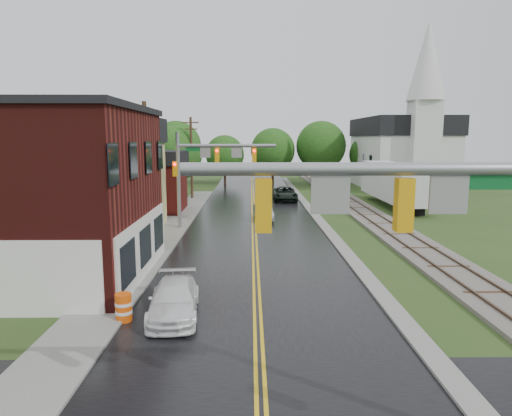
{
  "coord_description": "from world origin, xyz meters",
  "views": [
    {
      "loc": [
        -0.27,
        -6.73,
        6.8
      ],
      "look_at": [
        -0.01,
        14.54,
        3.5
      ],
      "focal_mm": 32.0,
      "sensor_mm": 36.0,
      "label": 1
    }
  ],
  "objects_px": {
    "tree_left_c": "(117,160)",
    "suv_dark": "(285,194)",
    "pickup_white": "(174,300)",
    "utility_pole_b": "(147,171)",
    "church": "(404,145)",
    "traffic_signal_far": "(207,162)",
    "sedan_silver": "(263,212)",
    "semi_trailer": "(394,182)",
    "utility_pole_c": "(191,156)",
    "tree_left_e": "(176,155)",
    "construction_barrel": "(124,308)",
    "tree_left_b": "(41,150)",
    "traffic_signal_near": "(441,232)"
  },
  "relations": [
    {
      "from": "tree_left_c",
      "to": "suv_dark",
      "type": "relative_size",
      "value": 1.43
    },
    {
      "from": "pickup_white",
      "to": "utility_pole_b",
      "type": "bearing_deg",
      "value": 101.89
    },
    {
      "from": "church",
      "to": "tree_left_c",
      "type": "bearing_deg",
      "value": -157.76
    },
    {
      "from": "traffic_signal_far",
      "to": "sedan_silver",
      "type": "height_order",
      "value": "traffic_signal_far"
    },
    {
      "from": "traffic_signal_far",
      "to": "church",
      "type": "bearing_deg",
      "value": 48.73
    },
    {
      "from": "utility_pole_b",
      "to": "semi_trailer",
      "type": "distance_m",
      "value": 26.23
    },
    {
      "from": "utility_pole_b",
      "to": "utility_pole_c",
      "type": "height_order",
      "value": "same"
    },
    {
      "from": "utility_pole_c",
      "to": "tree_left_e",
      "type": "height_order",
      "value": "utility_pole_c"
    },
    {
      "from": "utility_pole_b",
      "to": "construction_barrel",
      "type": "xyz_separation_m",
      "value": [
        1.8,
        -12.49,
        -4.18
      ]
    },
    {
      "from": "semi_trailer",
      "to": "tree_left_b",
      "type": "bearing_deg",
      "value": -169.17
    },
    {
      "from": "traffic_signal_far",
      "to": "pickup_white",
      "type": "distance_m",
      "value": 17.54
    },
    {
      "from": "tree_left_b",
      "to": "pickup_white",
      "type": "xyz_separation_m",
      "value": [
        14.65,
        -21.9,
        -5.07
      ]
    },
    {
      "from": "tree_left_c",
      "to": "pickup_white",
      "type": "relative_size",
      "value": 1.71
    },
    {
      "from": "utility_pole_c",
      "to": "suv_dark",
      "type": "height_order",
      "value": "utility_pole_c"
    },
    {
      "from": "suv_dark",
      "to": "utility_pole_c",
      "type": "bearing_deg",
      "value": 169.88
    },
    {
      "from": "church",
      "to": "sedan_silver",
      "type": "distance_m",
      "value": 30.53
    },
    {
      "from": "traffic_signal_near",
      "to": "utility_pole_b",
      "type": "bearing_deg",
      "value": 117.19
    },
    {
      "from": "church",
      "to": "suv_dark",
      "type": "distance_m",
      "value": 20.82
    },
    {
      "from": "pickup_white",
      "to": "semi_trailer",
      "type": "height_order",
      "value": "semi_trailer"
    },
    {
      "from": "tree_left_c",
      "to": "construction_barrel",
      "type": "xyz_separation_m",
      "value": [
        8.85,
        -30.39,
        -3.98
      ]
    },
    {
      "from": "sedan_silver",
      "to": "semi_trailer",
      "type": "xyz_separation_m",
      "value": [
        13.08,
        7.38,
        1.84
      ]
    },
    {
      "from": "utility_pole_c",
      "to": "tree_left_c",
      "type": "xyz_separation_m",
      "value": [
        -7.05,
        -4.1,
        -0.21
      ]
    },
    {
      "from": "traffic_signal_far",
      "to": "semi_trailer",
      "type": "height_order",
      "value": "traffic_signal_far"
    },
    {
      "from": "utility_pole_b",
      "to": "sedan_silver",
      "type": "bearing_deg",
      "value": 48.47
    },
    {
      "from": "tree_left_c",
      "to": "suv_dark",
      "type": "bearing_deg",
      "value": 7.43
    },
    {
      "from": "suv_dark",
      "to": "pickup_white",
      "type": "height_order",
      "value": "suv_dark"
    },
    {
      "from": "tree_left_e",
      "to": "construction_barrel",
      "type": "distance_m",
      "value": 36.84
    },
    {
      "from": "pickup_white",
      "to": "semi_trailer",
      "type": "bearing_deg",
      "value": 53.77
    },
    {
      "from": "pickup_white",
      "to": "semi_trailer",
      "type": "relative_size",
      "value": 0.33
    },
    {
      "from": "utility_pole_b",
      "to": "pickup_white",
      "type": "xyz_separation_m",
      "value": [
        3.6,
        -12.0,
        -4.07
      ]
    },
    {
      "from": "utility_pole_b",
      "to": "tree_left_c",
      "type": "bearing_deg",
      "value": 111.49
    },
    {
      "from": "sedan_silver",
      "to": "church",
      "type": "bearing_deg",
      "value": 44.88
    },
    {
      "from": "sedan_silver",
      "to": "construction_barrel",
      "type": "height_order",
      "value": "sedan_silver"
    },
    {
      "from": "construction_barrel",
      "to": "tree_left_c",
      "type": "bearing_deg",
      "value": 106.23
    },
    {
      "from": "traffic_signal_near",
      "to": "tree_left_e",
      "type": "xyz_separation_m",
      "value": [
        -12.32,
        43.9,
        -0.16
      ]
    },
    {
      "from": "traffic_signal_far",
      "to": "utility_pole_c",
      "type": "xyz_separation_m",
      "value": [
        -3.33,
        17.0,
        -0.25
      ]
    },
    {
      "from": "tree_left_b",
      "to": "suv_dark",
      "type": "bearing_deg",
      "value": 25.7
    },
    {
      "from": "church",
      "to": "traffic_signal_near",
      "type": "height_order",
      "value": "church"
    },
    {
      "from": "suv_dark",
      "to": "semi_trailer",
      "type": "xyz_separation_m",
      "value": [
        10.42,
        -4.19,
        1.73
      ]
    },
    {
      "from": "utility_pole_c",
      "to": "tree_left_b",
      "type": "distance_m",
      "value": 16.42
    },
    {
      "from": "tree_left_b",
      "to": "tree_left_e",
      "type": "height_order",
      "value": "tree_left_b"
    },
    {
      "from": "traffic_signal_near",
      "to": "tree_left_b",
      "type": "bearing_deg",
      "value": 125.49
    },
    {
      "from": "traffic_signal_far",
      "to": "utility_pole_b",
      "type": "height_order",
      "value": "utility_pole_b"
    },
    {
      "from": "traffic_signal_far",
      "to": "tree_left_b",
      "type": "height_order",
      "value": "tree_left_b"
    },
    {
      "from": "semi_trailer",
      "to": "construction_barrel",
      "type": "bearing_deg",
      "value": -123.57
    },
    {
      "from": "utility_pole_b",
      "to": "tree_left_c",
      "type": "distance_m",
      "value": 19.24
    },
    {
      "from": "suv_dark",
      "to": "semi_trailer",
      "type": "relative_size",
      "value": 0.39
    },
    {
      "from": "traffic_signal_near",
      "to": "construction_barrel",
      "type": "distance_m",
      "value": 12.16
    },
    {
      "from": "traffic_signal_far",
      "to": "semi_trailer",
      "type": "xyz_separation_m",
      "value": [
        17.35,
        10.97,
        -2.5
      ]
    },
    {
      "from": "utility_pole_c",
      "to": "pickup_white",
      "type": "relative_size",
      "value": 2.01
    }
  ]
}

